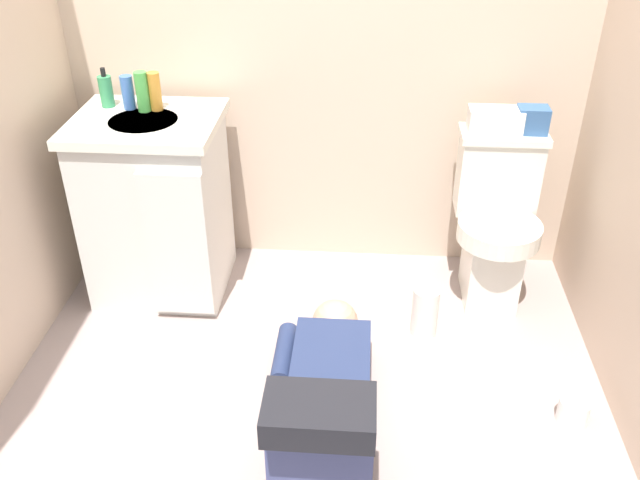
# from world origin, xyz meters

# --- Properties ---
(ground_plane) EXTENTS (2.76, 3.09, 0.04)m
(ground_plane) POSITION_xyz_m (0.00, 0.00, -0.02)
(ground_plane) COLOR gray
(wall_back) EXTENTS (2.42, 0.08, 2.40)m
(wall_back) POSITION_xyz_m (0.00, 1.09, 1.20)
(wall_back) COLOR beige
(wall_back) RESTS_ON ground_plane
(toilet) EXTENTS (0.36, 0.46, 0.75)m
(toilet) POSITION_xyz_m (0.76, 0.77, 0.37)
(toilet) COLOR silver
(toilet) RESTS_ON ground_plane
(vanity_cabinet) EXTENTS (0.60, 0.53, 0.82)m
(vanity_cabinet) POSITION_xyz_m (-0.71, 0.72, 0.42)
(vanity_cabinet) COLOR silver
(vanity_cabinet) RESTS_ON ground_plane
(faucet) EXTENTS (0.02, 0.02, 0.10)m
(faucet) POSITION_xyz_m (-0.71, 0.86, 0.87)
(faucet) COLOR silver
(faucet) RESTS_ON vanity_cabinet
(person_plumber) EXTENTS (0.39, 1.06, 0.52)m
(person_plumber) POSITION_xyz_m (0.09, -0.15, 0.18)
(person_plumber) COLOR navy
(person_plumber) RESTS_ON ground_plane
(tissue_box) EXTENTS (0.22, 0.11, 0.10)m
(tissue_box) POSITION_xyz_m (0.72, 0.86, 0.80)
(tissue_box) COLOR silver
(tissue_box) RESTS_ON toilet
(toiletry_bag) EXTENTS (0.12, 0.09, 0.11)m
(toiletry_bag) POSITION_xyz_m (0.87, 0.86, 0.81)
(toiletry_bag) COLOR #33598C
(toiletry_bag) RESTS_ON toilet
(soap_dispenser) EXTENTS (0.06, 0.06, 0.17)m
(soap_dispenser) POSITION_xyz_m (-0.90, 0.84, 0.89)
(soap_dispenser) COLOR #358C55
(soap_dispenser) RESTS_ON vanity_cabinet
(bottle_blue) EXTENTS (0.05, 0.05, 0.14)m
(bottle_blue) POSITION_xyz_m (-0.80, 0.82, 0.89)
(bottle_blue) COLOR #3E6BBA
(bottle_blue) RESTS_ON vanity_cabinet
(bottle_green) EXTENTS (0.05, 0.05, 0.17)m
(bottle_green) POSITION_xyz_m (-0.73, 0.80, 0.90)
(bottle_green) COLOR green
(bottle_green) RESTS_ON vanity_cabinet
(bottle_amber) EXTENTS (0.05, 0.05, 0.16)m
(bottle_amber) POSITION_xyz_m (-0.69, 0.82, 0.90)
(bottle_amber) COLOR #C8872E
(bottle_amber) RESTS_ON vanity_cabinet
(paper_towel_roll) EXTENTS (0.11, 0.11, 0.22)m
(paper_towel_roll) POSITION_xyz_m (0.46, 0.45, 0.11)
(paper_towel_roll) COLOR white
(paper_towel_roll) RESTS_ON ground_plane
(toilet_paper_roll) EXTENTS (0.11, 0.11, 0.10)m
(toilet_paper_roll) POSITION_xyz_m (0.97, -0.02, 0.05)
(toilet_paper_roll) COLOR white
(toilet_paper_roll) RESTS_ON ground_plane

